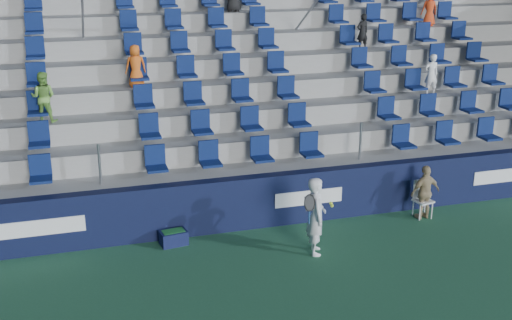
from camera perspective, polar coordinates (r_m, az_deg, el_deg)
The scene contains 7 objects.
ground at distance 11.82m, azimuth 2.96°, elevation -12.13°, with size 70.00×70.00×0.00m, color #2A6441.
sponsor_wall at distance 14.25m, azimuth -1.16°, elevation -3.84°, with size 24.00×0.32×1.20m.
grandstand at distance 18.55m, azimuth -5.38°, elevation 6.36°, with size 24.00×8.17×6.63m.
tennis_player at distance 13.09m, azimuth 5.38°, elevation -4.96°, with size 0.69×0.68×1.64m.
line_judge_chair at distance 15.41m, azimuth 14.49°, elevation -3.08°, with size 0.46×0.47×0.88m.
line_judge at distance 15.24m, azimuth 14.80°, elevation -2.78°, with size 0.75×0.31×1.28m, color tan.
ball_bin at distance 13.76m, azimuth -7.34°, elevation -6.80°, with size 0.60×0.44×0.31m.
Camera 1 is at (-3.43, -9.57, 6.02)m, focal length 45.00 mm.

